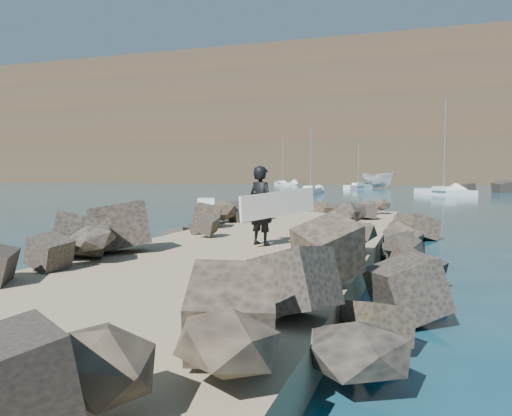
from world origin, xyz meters
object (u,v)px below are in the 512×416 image
Objects in this scene: sailboat_e at (283,184)px; boat_imported at (378,180)px; surfer_with_board at (264,205)px; surfboard_resting at (206,212)px.

boat_imported is at bearing -31.68° from sailboat_e.
surfer_with_board is at bearing -74.79° from sailboat_e.
sailboat_e reaches higher than surfer_with_board.
boat_imported is 3.16× the size of surfer_with_board.
surfboard_resting is 0.27× the size of sailboat_e.
surfer_with_board is 85.07m from sailboat_e.
surfer_with_board is at bearing -135.83° from boat_imported.
surfboard_resting is 1.18× the size of surfer_with_board.
surfboard_resting is at bearing -138.69° from boat_imported.
surfboard_resting is 0.37× the size of boat_imported.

